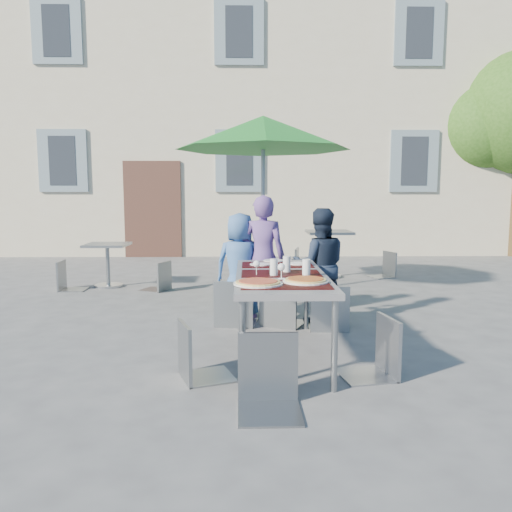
{
  "coord_description": "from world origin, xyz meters",
  "views": [
    {
      "loc": [
        0.16,
        -4.06,
        1.47
      ],
      "look_at": [
        0.26,
        1.25,
        0.8
      ],
      "focal_mm": 35.0,
      "sensor_mm": 36.0,
      "label": 1
    }
  ],
  "objects_px": {
    "child_0": "(240,265)",
    "chair_1": "(281,276)",
    "chair_4": "(378,311)",
    "cafe_table_1": "(329,244)",
    "bg_chair_l_0": "(67,258)",
    "pizza_near_right": "(306,280)",
    "cafe_table_0": "(108,259)",
    "chair_3": "(196,317)",
    "bg_chair_r_0": "(159,259)",
    "bg_chair_r_1": "(386,249)",
    "pizza_near_left": "(258,282)",
    "chair_5": "(269,328)",
    "dining_table": "(281,280)",
    "child_2": "(320,266)",
    "chair_0": "(235,275)",
    "chair_2": "(329,280)",
    "patio_umbrella": "(263,134)",
    "child_1": "(263,258)",
    "bg_chair_l_1": "(303,245)"
  },
  "relations": [
    {
      "from": "child_0",
      "to": "chair_1",
      "type": "bearing_deg",
      "value": 151.63
    },
    {
      "from": "chair_4",
      "to": "cafe_table_1",
      "type": "distance_m",
      "value": 4.79
    },
    {
      "from": "bg_chair_l_0",
      "to": "pizza_near_right",
      "type": "bearing_deg",
      "value": -48.12
    },
    {
      "from": "chair_1",
      "to": "cafe_table_0",
      "type": "xyz_separation_m",
      "value": [
        -2.57,
        2.42,
        -0.12
      ]
    },
    {
      "from": "chair_3",
      "to": "cafe_table_1",
      "type": "distance_m",
      "value": 5.17
    },
    {
      "from": "child_0",
      "to": "bg_chair_r_0",
      "type": "relative_size",
      "value": 1.48
    },
    {
      "from": "pizza_near_right",
      "to": "chair_4",
      "type": "distance_m",
      "value": 0.63
    },
    {
      "from": "chair_4",
      "to": "bg_chair_r_1",
      "type": "xyz_separation_m",
      "value": [
        1.4,
        4.8,
        -0.04
      ]
    },
    {
      "from": "pizza_near_left",
      "to": "child_0",
      "type": "bearing_deg",
      "value": 94.92
    },
    {
      "from": "chair_3",
      "to": "bg_chair_l_0",
      "type": "xyz_separation_m",
      "value": [
        -2.33,
        3.73,
        -0.01
      ]
    },
    {
      "from": "bg_chair_r_1",
      "to": "child_0",
      "type": "bearing_deg",
      "value": -131.66
    },
    {
      "from": "child_0",
      "to": "chair_5",
      "type": "relative_size",
      "value": 1.3
    },
    {
      "from": "pizza_near_right",
      "to": "chair_1",
      "type": "relative_size",
      "value": 0.38
    },
    {
      "from": "bg_chair_l_0",
      "to": "bg_chair_r_0",
      "type": "xyz_separation_m",
      "value": [
        1.41,
        -0.06,
        -0.01
      ]
    },
    {
      "from": "pizza_near_left",
      "to": "chair_5",
      "type": "relative_size",
      "value": 0.41
    },
    {
      "from": "dining_table",
      "to": "bg_chair_r_0",
      "type": "height_order",
      "value": "bg_chair_r_0"
    },
    {
      "from": "child_2",
      "to": "chair_5",
      "type": "distance_m",
      "value": 2.41
    },
    {
      "from": "child_0",
      "to": "chair_0",
      "type": "relative_size",
      "value": 1.27
    },
    {
      "from": "pizza_near_left",
      "to": "chair_4",
      "type": "height_order",
      "value": "chair_4"
    },
    {
      "from": "dining_table",
      "to": "child_0",
      "type": "distance_m",
      "value": 1.47
    },
    {
      "from": "child_2",
      "to": "chair_2",
      "type": "relative_size",
      "value": 1.39
    },
    {
      "from": "patio_umbrella",
      "to": "bg_chair_r_1",
      "type": "bearing_deg",
      "value": 36.01
    },
    {
      "from": "patio_umbrella",
      "to": "dining_table",
      "type": "bearing_deg",
      "value": -88.38
    },
    {
      "from": "bg_chair_l_0",
      "to": "bg_chair_r_0",
      "type": "relative_size",
      "value": 1.01
    },
    {
      "from": "chair_4",
      "to": "pizza_near_right",
      "type": "bearing_deg",
      "value": 170.47
    },
    {
      "from": "pizza_near_left",
      "to": "bg_chair_r_0",
      "type": "xyz_separation_m",
      "value": [
        -1.42,
        3.62,
        -0.28
      ]
    },
    {
      "from": "child_1",
      "to": "chair_1",
      "type": "distance_m",
      "value": 0.41
    },
    {
      "from": "pizza_near_left",
      "to": "chair_1",
      "type": "height_order",
      "value": "chair_1"
    },
    {
      "from": "chair_4",
      "to": "patio_umbrella",
      "type": "bearing_deg",
      "value": 104.39
    },
    {
      "from": "dining_table",
      "to": "chair_4",
      "type": "relative_size",
      "value": 2.03
    },
    {
      "from": "child_1",
      "to": "bg_chair_r_1",
      "type": "xyz_separation_m",
      "value": [
        2.26,
        2.94,
        -0.24
      ]
    },
    {
      "from": "child_1",
      "to": "bg_chair_l_0",
      "type": "bearing_deg",
      "value": -18.34
    },
    {
      "from": "chair_0",
      "to": "cafe_table_1",
      "type": "relative_size",
      "value": 1.2
    },
    {
      "from": "child_1",
      "to": "cafe_table_1",
      "type": "relative_size",
      "value": 1.77
    },
    {
      "from": "dining_table",
      "to": "cafe_table_0",
      "type": "xyz_separation_m",
      "value": [
        -2.5,
        3.4,
        -0.25
      ]
    },
    {
      "from": "bg_chair_r_1",
      "to": "child_1",
      "type": "bearing_deg",
      "value": -127.51
    },
    {
      "from": "chair_0",
      "to": "bg_chair_l_1",
      "type": "xyz_separation_m",
      "value": [
        1.1,
        3.07,
        0.02
      ]
    },
    {
      "from": "pizza_near_left",
      "to": "child_2",
      "type": "relative_size",
      "value": 0.3
    },
    {
      "from": "pizza_near_left",
      "to": "cafe_table_1",
      "type": "distance_m",
      "value": 4.97
    },
    {
      "from": "chair_3",
      "to": "cafe_table_1",
      "type": "height_order",
      "value": "chair_3"
    },
    {
      "from": "bg_chair_l_1",
      "to": "chair_3",
      "type": "bearing_deg",
      "value": -106.28
    },
    {
      "from": "pizza_near_right",
      "to": "chair_4",
      "type": "relative_size",
      "value": 0.41
    },
    {
      "from": "chair_1",
      "to": "child_1",
      "type": "bearing_deg",
      "value": 120.01
    },
    {
      "from": "dining_table",
      "to": "pizza_near_left",
      "type": "height_order",
      "value": "pizza_near_left"
    },
    {
      "from": "pizza_near_right",
      "to": "chair_2",
      "type": "xyz_separation_m",
      "value": [
        0.41,
        1.27,
        -0.22
      ]
    },
    {
      "from": "child_0",
      "to": "bg_chair_l_1",
      "type": "bearing_deg",
      "value": -96.56
    },
    {
      "from": "dining_table",
      "to": "chair_5",
      "type": "bearing_deg",
      "value": -97.81
    },
    {
      "from": "child_1",
      "to": "bg_chair_r_0",
      "type": "xyz_separation_m",
      "value": [
        -1.52,
        1.76,
        -0.24
      ]
    },
    {
      "from": "bg_chair_l_0",
      "to": "bg_chair_l_1",
      "type": "xyz_separation_m",
      "value": [
        3.7,
        0.95,
        0.1
      ]
    },
    {
      "from": "cafe_table_1",
      "to": "bg_chair_r_1",
      "type": "relative_size",
      "value": 0.97
    }
  ]
}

